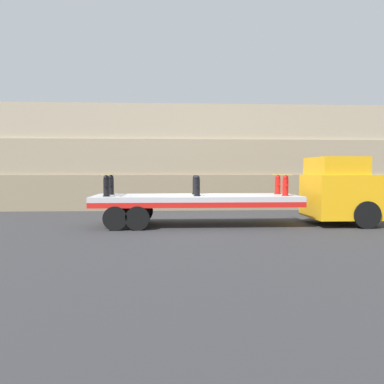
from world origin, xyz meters
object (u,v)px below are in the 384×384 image
Objects in this scene: truck_cab at (342,190)px; fire_hydrant_black_far_1 at (195,185)px; flatbed_trailer at (184,201)px; fire_hydrant_red_near_2 at (285,186)px; fire_hydrant_black_far_0 at (111,185)px; fire_hydrant_black_near_1 at (197,186)px; fire_hydrant_black_near_0 at (106,186)px; fire_hydrant_red_far_2 at (278,185)px.

truck_cab is 3.38× the size of fire_hydrant_black_far_1.
fire_hydrant_red_near_2 is at bearing -7.74° from flatbed_trailer.
fire_hydrant_black_far_0 is 1.00× the size of fire_hydrant_black_far_1.
flatbed_trailer is 4.03m from fire_hydrant_red_near_2.
fire_hydrant_black_near_0 is at bearing 180.00° from fire_hydrant_black_near_1.
fire_hydrant_red_far_2 is at bearing 7.74° from flatbed_trailer.
truck_cab is at bearing -11.98° from fire_hydrant_red_far_2.
fire_hydrant_black_far_0 is 3.61m from fire_hydrant_black_near_1.
fire_hydrant_black_near_0 is 1.00× the size of fire_hydrant_black_near_1.
fire_hydrant_black_far_0 is at bearing 180.00° from fire_hydrant_black_far_1.
truck_cab reaches higher than fire_hydrant_red_near_2.
fire_hydrant_black_far_0 and fire_hydrant_red_far_2 have the same top height.
fire_hydrant_black_far_1 is at bearing 0.00° from fire_hydrant_black_far_0.
fire_hydrant_black_far_1 is at bearing 180.00° from fire_hydrant_red_far_2.
fire_hydrant_black_near_1 is 1.00× the size of fire_hydrant_red_far_2.
flatbed_trailer is 0.96m from fire_hydrant_black_far_1.
fire_hydrant_black_far_0 and fire_hydrant_black_far_1 have the same top height.
fire_hydrant_red_far_2 is (6.90, 0.00, 0.00)m from fire_hydrant_black_far_0.
fire_hydrant_red_near_2 is 1.00× the size of fire_hydrant_red_far_2.
fire_hydrant_black_far_1 is (3.45, 1.07, 0.00)m from fire_hydrant_black_near_0.
fire_hydrant_black_far_1 reaches higher than flatbed_trailer.
fire_hydrant_black_near_0 and fire_hydrant_black_far_1 have the same top height.
fire_hydrant_black_far_0 is 1.00× the size of fire_hydrant_red_near_2.
fire_hydrant_black_near_0 is at bearing -171.17° from fire_hydrant_red_far_2.
fire_hydrant_black_far_1 is 3.61m from fire_hydrant_red_near_2.
fire_hydrant_black_near_1 is at bearing 0.00° from fire_hydrant_black_near_0.
fire_hydrant_red_near_2 is (3.45, 0.00, 0.00)m from fire_hydrant_black_near_1.
fire_hydrant_black_near_1 is (3.45, 0.00, 0.00)m from fire_hydrant_black_near_0.
fire_hydrant_black_near_1 is at bearing -17.27° from fire_hydrant_black_far_0.
fire_hydrant_black_near_0 is 6.98m from fire_hydrant_red_far_2.
fire_hydrant_black_far_0 is (0.00, 1.07, 0.00)m from fire_hydrant_black_near_0.
truck_cab reaches higher than fire_hydrant_black_far_0.
flatbed_trailer is at bearing -172.26° from fire_hydrant_red_far_2.
fire_hydrant_black_far_1 is (0.00, 1.07, 0.00)m from fire_hydrant_black_near_1.
flatbed_trailer is 10.02× the size of fire_hydrant_black_far_0.
fire_hydrant_black_far_0 and fire_hydrant_black_near_1 have the same top height.
flatbed_trailer is 10.02× the size of fire_hydrant_red_far_2.
fire_hydrant_red_far_2 is at bearing 17.27° from fire_hydrant_black_near_1.
truck_cab is 3.38× the size of fire_hydrant_black_far_0.
fire_hydrant_black_far_0 is at bearing 176.74° from truck_cab.
fire_hydrant_black_near_0 is at bearing -162.73° from fire_hydrant_black_far_1.
fire_hydrant_black_near_0 is (-9.42, -0.54, 0.21)m from truck_cab.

